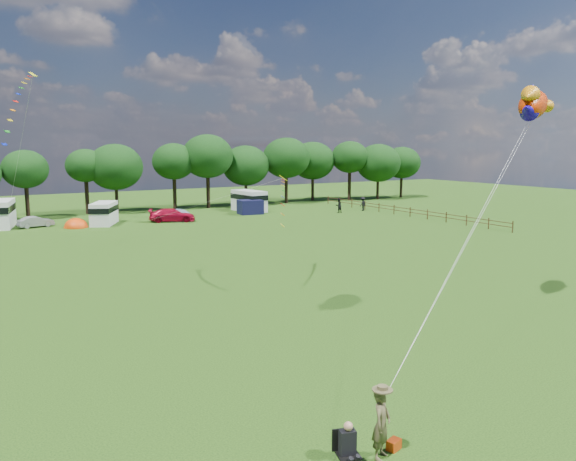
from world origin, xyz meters
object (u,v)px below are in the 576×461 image
car_c (172,215)px  campervan_d (249,200)px  campervan_b (0,213)px  walker_a (339,206)px  car_b (36,222)px  walker_b (363,204)px  camp_chair (347,442)px  fish_kite (532,104)px  kite_flyer (382,424)px  tent_greyblue (178,220)px  tent_orange (76,227)px  campervan_c (104,213)px

car_c → campervan_d: bearing=-46.8°
campervan_b → walker_a: size_ratio=3.38×
car_b → campervan_b: (-3.29, 1.86, 0.97)m
car_b → walker_b: 40.28m
camp_chair → fish_kite: (17.59, 8.09, 9.97)m
kite_flyer → campervan_d: bearing=36.2°
campervan_d → fish_kite: (-7.01, -47.77, 9.36)m
fish_kite → tent_greyblue: bearing=67.3°
tent_orange → walker_a: (32.16, -3.22, 0.92)m
kite_flyer → camp_chair: (-1.26, -0.09, -0.12)m
car_b → campervan_d: (26.47, 1.89, 0.89)m
campervan_d → tent_orange: size_ratio=2.10×
tent_greyblue → walker_a: (20.73, -3.27, 0.92)m
kite_flyer → car_b: bearing=62.2°
car_b → fish_kite: bearing=-169.2°
car_c → walker_a: bearing=-75.0°
camp_chair → walker_a: (34.02, 48.48, 0.06)m
walker_a → campervan_c: bearing=-12.9°
tent_orange → tent_greyblue: (11.43, 0.05, -0.00)m
car_c → campervan_b: 18.15m
kite_flyer → fish_kite: fish_kite is taller
campervan_b → camp_chair: bearing=-163.5°
walker_b → tent_greyblue: bearing=-29.5°
car_b → walker_b: walker_b is taller
campervan_d → tent_greyblue: campervan_d is taller
fish_kite → walker_b: size_ratio=2.19×
campervan_b → kite_flyer: (6.41, -55.75, -0.57)m
campervan_c → car_c: bearing=-77.8°
campervan_c → kite_flyer: 52.70m
campervan_b → walker_b: (43.22, -7.23, -0.62)m
campervan_d → kite_flyer: size_ratio=2.93×
car_b → kite_flyer: (3.12, -53.89, 0.40)m
fish_kite → walker_b: fish_kite is taller
car_b → kite_flyer: size_ratio=1.70×
kite_flyer → walker_b: (36.80, 48.52, -0.05)m
campervan_d → walker_a: (9.41, -7.38, -0.55)m
camp_chair → walker_b: walker_b is taller
campervan_d → tent_orange: campervan_d is taller
campervan_b → campervan_c: size_ratio=1.16×
tent_orange → walker_b: (36.20, -3.10, 0.93)m
campervan_b → campervan_d: bearing=-78.7°
tent_greyblue → fish_kite: fish_kite is taller
campervan_c → camp_chair: (-5.05, -52.66, -0.45)m
walker_a → campervan_b: bearing=-15.4°
car_b → tent_greyblue: tent_greyblue is taller
tent_greyblue → fish_kite: (4.31, -43.66, 10.83)m
car_b → walker_a: walker_a is taller
car_c → car_b: bearing=99.9°
car_b → walker_b: bearing=-109.8°
tent_greyblue → fish_kite: bearing=-84.4°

